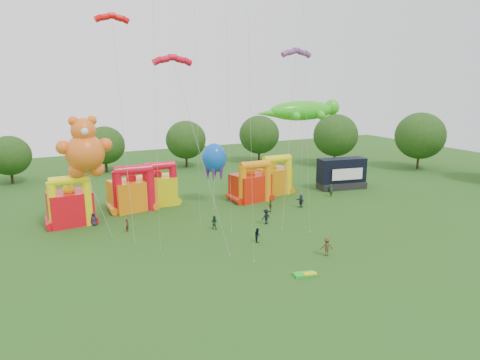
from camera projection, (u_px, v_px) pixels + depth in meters
name	position (u px, v px, depth m)	size (l,w,h in m)	color
ground	(302.00, 282.00, 38.37)	(160.00, 160.00, 0.00)	#294B15
tree_ring	(289.00, 215.00, 36.98)	(121.19, 123.27, 12.07)	#352314
bouncy_castle_0	(70.00, 205.00, 53.17)	(5.46, 4.56, 6.47)	red
bouncy_castle_1	(132.00, 192.00, 59.35)	(6.42, 5.53, 6.53)	orange
bouncy_castle_2	(158.00, 188.00, 61.68)	(5.08, 4.13, 6.50)	#D7C70B
bouncy_castle_3	(251.00, 185.00, 63.96)	(5.85, 5.00, 6.23)	red
bouncy_castle_4	(273.00, 179.00, 67.85)	(5.74, 4.88, 6.38)	orange
stage_trailer	(342.00, 174.00, 71.05)	(8.33, 4.31, 5.12)	black
teddy_bear_kite	(89.00, 166.00, 51.10)	(6.49, 7.61, 13.66)	orange
gecko_kite	(302.00, 116.00, 67.04)	(15.18, 5.02, 14.72)	green
octopus_kite	(214.00, 169.00, 61.74)	(3.56, 5.26, 8.89)	blue
parafoil_kites	(234.00, 144.00, 48.14)	(24.86, 15.31, 25.66)	red
diamond_kites	(223.00, 83.00, 48.13)	(19.96, 20.34, 44.39)	red
folded_kite_bundle	(305.00, 274.00, 39.49)	(2.17, 1.44, 0.31)	green
spectator_0	(94.00, 219.00, 53.00)	(0.80, 0.52, 1.64)	#202236
spectator_1	(127.00, 225.00, 50.91)	(0.57, 0.37, 1.56)	#4F1916
spectator_2	(214.00, 222.00, 51.80)	(0.82, 0.64, 1.68)	#173924
spectator_3	(266.00, 217.00, 53.58)	(1.24, 0.71, 1.92)	black
spectator_4	(270.00, 206.00, 58.48)	(1.04, 0.43, 1.77)	#493F1D
spectator_5	(301.00, 201.00, 60.55)	(1.76, 0.56, 1.90)	#282C43
spectator_6	(259.00, 196.00, 63.95)	(0.77, 0.50, 1.57)	#4C1615
spectator_7	(331.00, 191.00, 66.20)	(0.69, 0.46, 1.91)	#173A1B
spectator_8	(257.00, 235.00, 47.66)	(0.78, 0.61, 1.60)	black
spectator_9	(327.00, 247.00, 43.86)	(1.27, 0.73, 1.97)	#45361B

